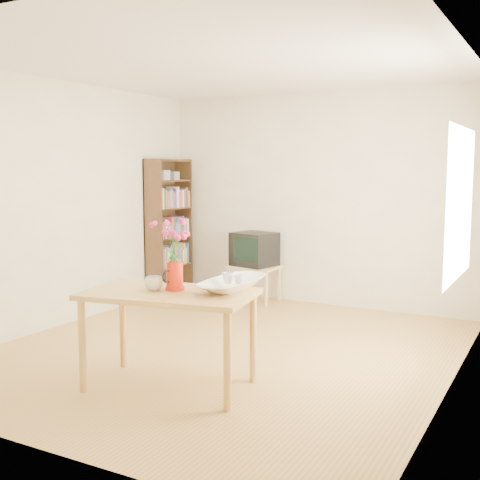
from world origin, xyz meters
The scene contains 11 objects.
room centered at (0.03, 0.00, 1.30)m, with size 4.50×4.50×4.50m.
table centered at (0.10, -1.01, 0.66)m, with size 1.38×0.94×0.75m.
tv_stand centered at (-0.70, 1.97, 0.39)m, with size 0.60×0.45×0.46m.
bookshelf centered at (-1.85, 1.75, 0.84)m, with size 0.28×0.70×1.80m.
pitcher centered at (0.11, -0.95, 0.85)m, with size 0.15×0.22×0.22m.
flowers centered at (0.11, -0.95, 1.14)m, with size 0.25×0.25×0.36m, color #CD306B, non-canonical shape.
mug centered at (-0.02, -1.04, 0.80)m, with size 0.14×0.14×0.11m, color white.
bowl centered at (0.48, -0.71, 0.99)m, with size 0.50×0.50×0.47m, color white.
teacup_a centered at (0.44, -0.71, 0.94)m, with size 0.08×0.08×0.07m, color white.
teacup_b centered at (0.53, -0.69, 0.94)m, with size 0.07×0.07×0.06m, color white.
television centered at (-0.70, 1.98, 0.67)m, with size 0.57×0.54×0.42m.
Camera 1 is at (2.71, -4.70, 1.68)m, focal length 45.00 mm.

